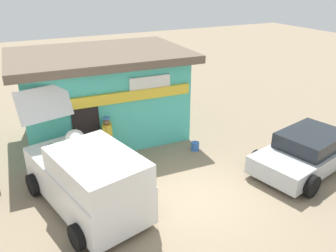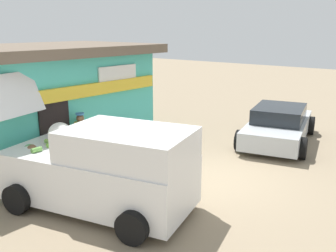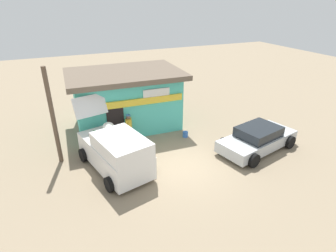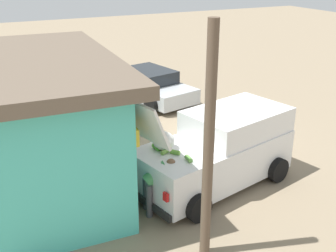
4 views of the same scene
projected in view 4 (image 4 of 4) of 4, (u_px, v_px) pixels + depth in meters
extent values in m
plane|color=gray|center=(196.00, 135.00, 13.85)|extent=(60.00, 60.00, 0.00)
cube|color=#4CC6B7|center=(25.00, 133.00, 10.10)|extent=(5.95, 4.02, 3.08)
cube|color=yellow|center=(101.00, 99.00, 10.58)|extent=(5.51, 0.35, 0.36)
cube|color=black|center=(114.00, 156.00, 10.12)|extent=(0.90, 0.10, 2.00)
cube|color=white|center=(88.00, 75.00, 11.54)|extent=(1.50, 0.12, 0.60)
cube|color=brown|center=(15.00, 65.00, 9.47)|extent=(6.71, 4.77, 0.28)
cube|color=white|center=(214.00, 159.00, 10.62)|extent=(2.74, 4.49, 1.07)
cube|color=white|center=(237.00, 121.00, 10.76)|extent=(2.30, 2.93, 0.64)
cube|color=black|center=(267.00, 112.00, 11.50)|extent=(1.52, 0.43, 0.49)
cube|color=white|center=(139.00, 120.00, 8.66)|extent=(1.70, 0.83, 0.98)
ellipsoid|color=silver|center=(162.00, 140.00, 9.85)|extent=(0.55, 0.46, 0.46)
ellipsoid|color=silver|center=(166.00, 141.00, 9.90)|extent=(0.48, 0.40, 0.40)
cylinder|color=green|center=(157.00, 147.00, 9.89)|extent=(0.27, 0.15, 0.13)
cylinder|color=#629F36|center=(175.00, 152.00, 9.65)|extent=(0.24, 0.22, 0.11)
cylinder|color=#72A644|center=(166.00, 151.00, 9.70)|extent=(0.20, 0.30, 0.10)
cylinder|color=#639F46|center=(189.00, 159.00, 9.34)|extent=(0.23, 0.12, 0.11)
cube|color=black|center=(147.00, 203.00, 9.55)|extent=(1.70, 0.48, 0.16)
cube|color=red|center=(166.00, 197.00, 8.84)|extent=(0.15, 0.09, 0.20)
cube|color=red|center=(129.00, 172.00, 9.86)|extent=(0.15, 0.09, 0.20)
cylinder|color=black|center=(278.00, 170.00, 10.89)|extent=(0.36, 0.69, 0.65)
cylinder|color=black|center=(224.00, 145.00, 12.30)|extent=(0.36, 0.69, 0.65)
cylinder|color=black|center=(198.00, 208.00, 9.23)|extent=(0.36, 0.69, 0.65)
cylinder|color=black|center=(147.00, 175.00, 10.64)|extent=(0.36, 0.69, 0.65)
cube|color=#B2B7BC|center=(149.00, 88.00, 17.21)|extent=(4.68, 2.74, 0.58)
cube|color=#1E2328|center=(149.00, 75.00, 17.00)|extent=(2.41, 2.02, 0.50)
cylinder|color=black|center=(147.00, 79.00, 18.90)|extent=(0.71, 0.37, 0.68)
cylinder|color=black|center=(110.00, 87.00, 17.78)|extent=(0.71, 0.37, 0.68)
cylinder|color=black|center=(190.00, 95.00, 16.74)|extent=(0.71, 0.37, 0.68)
cylinder|color=black|center=(151.00, 105.00, 15.62)|extent=(0.71, 0.37, 0.68)
cylinder|color=#726047|center=(113.00, 164.00, 11.04)|extent=(0.15, 0.15, 0.80)
cylinder|color=#726047|center=(124.00, 166.00, 10.94)|extent=(0.15, 0.15, 0.80)
cylinder|color=gold|center=(117.00, 142.00, 10.73)|extent=(0.48, 0.48, 0.56)
sphere|color=brown|center=(116.00, 128.00, 10.58)|extent=(0.22, 0.22, 0.22)
cylinder|color=#3872B2|center=(116.00, 123.00, 10.53)|extent=(0.24, 0.24, 0.05)
cylinder|color=gold|center=(109.00, 140.00, 10.79)|extent=(0.09, 0.09, 0.54)
cylinder|color=gold|center=(126.00, 142.00, 10.65)|extent=(0.09, 0.09, 0.54)
cylinder|color=#4C4C51|center=(146.00, 193.00, 9.65)|extent=(0.15, 0.15, 0.81)
cylinder|color=#4C4C51|center=(149.00, 201.00, 9.35)|extent=(0.15, 0.15, 0.81)
cylinder|color=#4C9959|center=(157.00, 174.00, 9.34)|extent=(0.46, 0.71, 0.61)
sphere|color=brown|center=(171.00, 163.00, 9.33)|extent=(0.22, 0.22, 0.22)
cylinder|color=#4C9959|center=(164.00, 172.00, 9.65)|extent=(0.09, 0.09, 0.54)
cylinder|color=#4C9959|center=(170.00, 182.00, 9.22)|extent=(0.09, 0.09, 0.54)
ellipsoid|color=silver|center=(101.00, 225.00, 8.86)|extent=(0.63, 0.73, 0.40)
cylinder|color=olive|center=(87.00, 226.00, 9.03)|extent=(0.25, 0.17, 0.14)
cylinder|color=#55B135|center=(93.00, 226.00, 9.06)|extent=(0.35, 0.18, 0.12)
cylinder|color=#5AAB44|center=(103.00, 223.00, 9.14)|extent=(0.21, 0.26, 0.14)
cylinder|color=blue|center=(108.00, 129.00, 13.92)|extent=(0.30, 0.30, 0.32)
cylinder|color=brown|center=(209.00, 148.00, 7.47)|extent=(0.20, 0.20, 4.63)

